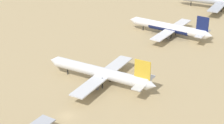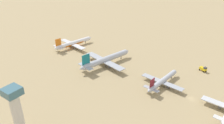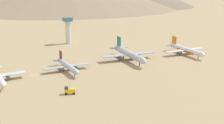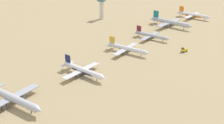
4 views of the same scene
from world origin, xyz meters
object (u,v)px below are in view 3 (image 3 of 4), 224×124
at_px(parked_jet_3, 68,66).
at_px(parked_jet_4, 129,54).
at_px(control_tower, 68,29).
at_px(service_truck, 69,90).
at_px(parked_jet_5, 186,50).

height_order(parked_jet_3, parked_jet_4, parked_jet_4).
bearing_deg(control_tower, service_truck, -26.74).
bearing_deg(service_truck, parked_jet_4, 117.12).
bearing_deg(parked_jet_5, parked_jet_4, -105.32).
bearing_deg(parked_jet_4, parked_jet_3, -92.59).
relative_size(parked_jet_5, service_truck, 7.32).
bearing_deg(parked_jet_4, parked_jet_5, 74.68).
distance_m(parked_jet_3, service_truck, 39.19).
height_order(parked_jet_3, parked_jet_5, parked_jet_5).
height_order(service_truck, control_tower, control_tower).
distance_m(service_truck, control_tower, 126.72).
bearing_deg(parked_jet_5, parked_jet_3, -98.99).
relative_size(parked_jet_3, control_tower, 1.50).
bearing_deg(parked_jet_5, service_truck, -79.65).
height_order(parked_jet_3, service_truck, parked_jet_3).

